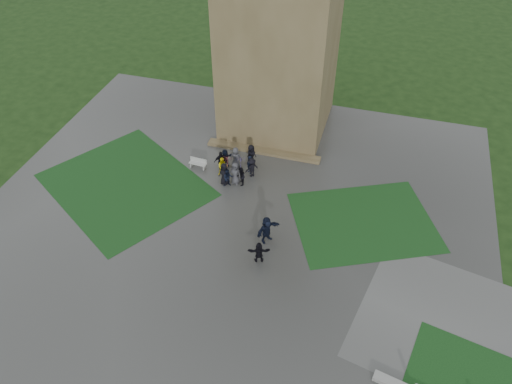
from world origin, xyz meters
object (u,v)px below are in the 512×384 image
(bench, at_px, (198,163))
(tower, at_px, (281,18))
(pedestrian_near, at_px, (259,252))
(pedestrian_mid, at_px, (267,229))

(bench, bearing_deg, tower, 64.44)
(tower, xyz_separation_m, pedestrian_near, (2.73, -15.19, -8.24))
(pedestrian_near, bearing_deg, bench, -65.98)
(pedestrian_mid, bearing_deg, bench, 83.14)
(pedestrian_near, bearing_deg, pedestrian_mid, -108.05)
(pedestrian_mid, height_order, pedestrian_near, pedestrian_mid)
(tower, xyz_separation_m, pedestrian_mid, (2.72, -13.41, -8.01))
(bench, distance_m, pedestrian_near, 10.28)
(bench, bearing_deg, pedestrian_near, -44.28)
(tower, bearing_deg, pedestrian_near, -79.81)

